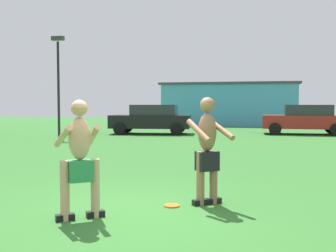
% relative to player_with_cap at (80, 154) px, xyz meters
% --- Properties ---
extents(ground_plane, '(80.00, 80.00, 0.00)m').
position_rel_player_with_cap_xyz_m(ground_plane, '(0.63, 0.47, -0.93)').
color(ground_plane, '#2D6628').
extents(player_with_cap, '(0.78, 0.72, 1.70)m').
position_rel_player_with_cap_xyz_m(player_with_cap, '(0.00, 0.00, 0.00)').
color(player_with_cap, black).
rests_on(player_with_cap, ground_plane).
extents(player_in_black, '(0.81, 0.74, 1.74)m').
position_rel_player_with_cap_xyz_m(player_in_black, '(1.65, 1.21, -0.01)').
color(player_in_black, black).
rests_on(player_in_black, ground_plane).
extents(frisbee, '(0.25, 0.25, 0.03)m').
position_rel_player_with_cap_xyz_m(frisbee, '(1.12, 0.96, -0.92)').
color(frisbee, orange).
rests_on(frisbee, ground_plane).
extents(car_black_near_post, '(4.46, 2.37, 1.58)m').
position_rel_player_with_cap_xyz_m(car_black_near_post, '(-3.22, 16.00, -0.11)').
color(car_black_near_post, black).
rests_on(car_black_near_post, ground_plane).
extents(car_red_far_end, '(4.31, 2.05, 1.58)m').
position_rel_player_with_cap_xyz_m(car_red_far_end, '(4.86, 17.49, -0.11)').
color(car_red_far_end, maroon).
rests_on(car_red_far_end, ground_plane).
extents(lamp_post, '(0.60, 0.24, 4.87)m').
position_rel_player_with_cap_xyz_m(lamp_post, '(-7.01, 12.79, 2.12)').
color(lamp_post, black).
rests_on(lamp_post, ground_plane).
extents(outbuilding_behind_lot, '(10.22, 4.94, 3.21)m').
position_rel_player_with_cap_xyz_m(outbuilding_behind_lot, '(0.24, 26.56, 0.68)').
color(outbuilding_behind_lot, '#4C9ED1').
rests_on(outbuilding_behind_lot, ground_plane).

